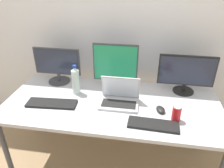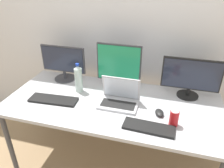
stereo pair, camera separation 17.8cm
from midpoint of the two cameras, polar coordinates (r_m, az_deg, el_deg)
name	(u,v)px [view 2 (the right image)]	position (r m, az deg, el deg)	size (l,w,h in m)	color
ground_plane	(112,163)	(2.37, 2.29, -19.98)	(16.00, 16.00, 0.00)	#9E7F5B
wall_back	(129,21)	(2.20, 6.80, 15.94)	(7.00, 0.08, 2.60)	silver
work_desk	(112,108)	(1.91, 2.69, -6.27)	(1.84, 0.83, 0.74)	#424247
monitor_left	(63,63)	(2.21, -10.36, 5.49)	(0.45, 0.21, 0.35)	#38383D
monitor_center	(119,66)	(2.01, 4.31, 4.63)	(0.41, 0.19, 0.43)	#38383D
monitor_right	(191,77)	(2.02, 22.32, 1.61)	(0.50, 0.19, 0.36)	black
laptop_silver	(119,98)	(1.84, 4.75, -3.74)	(0.32, 0.22, 0.23)	#B7B7BC
keyboard_main	(53,100)	(1.94, -12.56, -4.10)	(0.42, 0.14, 0.02)	black
keyboard_aux	(149,127)	(1.63, 12.74, -11.13)	(0.37, 0.13, 0.02)	black
mouse_by_keyboard	(159,113)	(1.78, 15.14, -7.37)	(0.07, 0.10, 0.04)	black
water_bottle	(78,79)	(1.99, -6.24, 1.32)	(0.07, 0.07, 0.28)	silver
soda_can_near_keyboard	(174,118)	(1.68, 18.89, -8.53)	(0.07, 0.07, 0.13)	red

